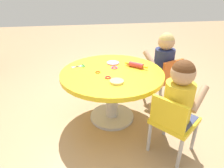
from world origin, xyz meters
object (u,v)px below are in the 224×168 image
craft_table (112,83)px  child_chair_left (173,122)px  seated_child_left (180,94)px  child_chair_right (164,78)px  craft_scissors (80,66)px  rolling_pin (136,65)px  seated_child_right (164,57)px

craft_table → child_chair_left: size_ratio=1.77×
child_chair_left → craft_table: bearing=35.7°
child_chair_left → seated_child_left: bearing=-51.2°
craft_table → child_chair_right: bearing=-70.4°
child_chair_right → craft_scissors: size_ratio=3.80×
rolling_pin → child_chair_right: bearing=-67.3°
seated_child_right → rolling_pin: seated_child_right is taller
seated_child_left → seated_child_right: size_ratio=1.00×
craft_table → child_chair_left: 0.66m
seated_child_right → rolling_pin: (-0.19, 0.36, 0.01)m
craft_table → seated_child_right: (0.26, -0.60, 0.13)m
seated_child_left → child_chair_right: bearing=-15.7°
child_chair_left → craft_scissors: 0.99m
child_chair_right → seated_child_left: bearing=164.3°
child_chair_left → child_chair_right: size_ratio=1.00×
child_chair_right → seated_child_right: 0.23m
child_chair_right → rolling_pin: 0.47m
craft_table → child_chair_right: size_ratio=1.77×
seated_child_left → child_chair_right: seated_child_left is taller
rolling_pin → child_chair_left: bearing=-166.9°
child_chair_left → child_chair_right: bearing=-17.4°
child_chair_left → seated_child_left: (0.02, -0.03, 0.23)m
child_chair_left → seated_child_right: 0.85m
child_chair_left → craft_scissors: bearing=43.7°
craft_table → seated_child_right: size_ratio=1.86×
child_chair_left → seated_child_right: bearing=-15.6°
seated_child_right → seated_child_left: bearing=166.1°
seated_child_right → craft_scissors: bearing=95.8°
craft_scissors → child_chair_right: bearing=-86.6°
rolling_pin → craft_scissors: (0.10, 0.53, -0.02)m
child_chair_left → seated_child_right: seated_child_right is taller
craft_table → child_chair_right: child_chair_right is taller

